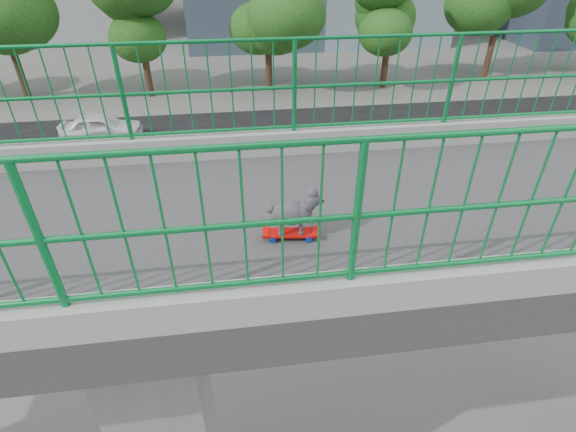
# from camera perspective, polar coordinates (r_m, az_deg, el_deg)

# --- Properties ---
(road) EXTENTS (18.00, 90.00, 0.02)m
(road) POSITION_cam_1_polar(r_m,az_deg,el_deg) (19.22, -10.45, 3.92)
(road) COLOR black
(road) RESTS_ON ground
(footbridge) EXTENTS (3.00, 24.00, 7.00)m
(footbridge) POSITION_cam_1_polar(r_m,az_deg,el_deg) (5.75, -18.03, -15.76)
(footbridge) COLOR #2D2D2F
(footbridge) RESTS_ON ground
(railing) EXTENTS (3.00, 24.00, 1.42)m
(railing) POSITION_cam_1_polar(r_m,az_deg,el_deg) (4.49, -22.44, 1.21)
(railing) COLOR gray
(railing) RESTS_ON footbridge
(street_trees) EXTENTS (5.30, 60.40, 7.26)m
(street_trees) POSITION_cam_1_polar(r_m,az_deg,el_deg) (30.10, -8.82, 24.57)
(street_trees) COLOR black
(street_trees) RESTS_ON ground
(skateboard) EXTENTS (0.21, 0.54, 0.07)m
(skateboard) POSITION_cam_1_polar(r_m,az_deg,el_deg) (4.05, 0.33, -2.33)
(skateboard) COLOR red
(skateboard) RESTS_ON footbridge
(poodle) EXTENTS (0.26, 0.52, 0.44)m
(poodle) POSITION_cam_1_polar(r_m,az_deg,el_deg) (3.91, 0.75, 0.64)
(poodle) COLOR #333036
(poodle) RESTS_ON skateboard
(car_0) EXTENTS (1.82, 4.52, 1.54)m
(car_0) POSITION_cam_1_polar(r_m,az_deg,el_deg) (13.48, -21.07, -8.97)
(car_0) COLOR silver
(car_0) RESTS_ON ground
(car_1) EXTENTS (1.67, 4.79, 1.58)m
(car_1) POSITION_cam_1_polar(r_m,az_deg,el_deg) (15.74, -15.70, -0.88)
(car_1) COLOR black
(car_1) RESTS_ON ground
(car_2) EXTENTS (2.60, 5.63, 1.57)m
(car_2) POSITION_cam_1_polar(r_m,az_deg,el_deg) (19.25, 11.48, 6.49)
(car_2) COLOR #B50710
(car_2) RESTS_ON ground
(car_4) EXTENTS (1.65, 4.11, 1.40)m
(car_4) POSITION_cam_1_polar(r_m,az_deg,el_deg) (25.08, -23.47, 10.74)
(car_4) COLOR silver
(car_4) RESTS_ON ground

